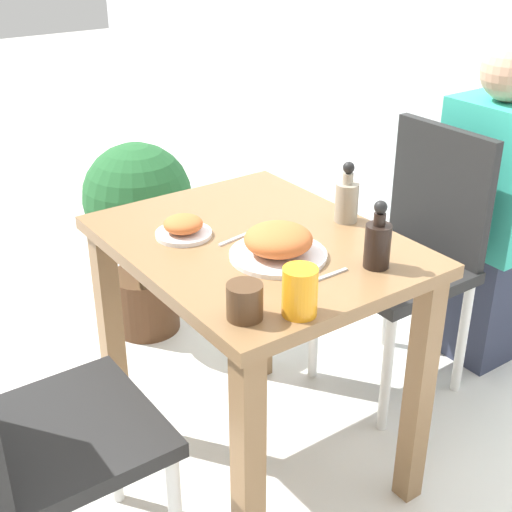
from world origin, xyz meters
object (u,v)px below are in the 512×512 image
sauce_bottle (378,242)px  juice_glass (300,292)px  chair_near (26,425)px  side_plate (183,227)px  person_figure (489,212)px  chair_far (412,247)px  potted_plant_left (139,219)px  food_plate (278,243)px  condiment_bottle (347,199)px  drink_cup (245,301)px

sauce_bottle → juice_glass: bearing=-77.0°
chair_near → side_plate: chair_near is taller
juice_glass → person_figure: person_figure is taller
chair_far → potted_plant_left: size_ratio=1.18×
food_plate → sauce_bottle: (0.18, 0.16, 0.03)m
side_plate → condiment_bottle: 0.45m
juice_glass → chair_near: bearing=-117.9°
sauce_bottle → drink_cup: bearing=-88.2°
drink_cup → chair_near: bearing=-117.9°
sauce_bottle → chair_near: bearing=-104.7°
food_plate → sauce_bottle: size_ratio=1.43×
sauce_bottle → condiment_bottle: (-0.25, 0.12, 0.00)m
chair_near → juice_glass: 0.67m
food_plate → person_figure: size_ratio=0.21×
chair_far → food_plate: size_ratio=3.72×
food_plate → sauce_bottle: bearing=42.7°
drink_cup → condiment_bottle: 0.58m
side_plate → juice_glass: (0.49, 0.00, 0.03)m
drink_cup → condiment_bottle: bearing=116.8°
chair_near → sauce_bottle: bearing=-104.7°
sauce_bottle → person_figure: (-0.32, 0.87, -0.24)m
chair_far → juice_glass: 0.98m
juice_glass → condiment_bottle: size_ratio=0.64×
food_plate → drink_cup: size_ratio=3.07×
sauce_bottle → food_plate: bearing=-137.3°
chair_near → potted_plant_left: size_ratio=1.18×
food_plate → person_figure: 1.06m
food_plate → chair_near: bearing=-93.3°
side_plate → condiment_bottle: bearing=67.5°
drink_cup → condiment_bottle: condiment_bottle is taller
side_plate → person_figure: (0.11, 1.16, -0.20)m
side_plate → drink_cup: bearing=-13.1°
chair_far → person_figure: 0.34m
chair_near → drink_cup: 0.56m
chair_far → sauce_bottle: size_ratio=5.30×
side_plate → potted_plant_left: (-0.76, 0.23, -0.30)m
chair_near → sauce_bottle: (0.22, 0.83, 0.30)m
food_plate → juice_glass: juice_glass is taller
drink_cup → potted_plant_left: drink_cup is taller
side_plate → drink_cup: size_ratio=1.88×
food_plate → person_figure: bearing=97.6°
drink_cup → person_figure: bearing=104.6°
food_plate → sauce_bottle: 0.24m
chair_near → person_figure: 1.70m
drink_cup → sauce_bottle: sauce_bottle is taller
side_plate → person_figure: bearing=84.7°
drink_cup → sauce_bottle: size_ratio=0.46×
sauce_bottle → potted_plant_left: sauce_bottle is taller
chair_far → side_plate: bearing=-94.3°
side_plate → drink_cup: (0.44, -0.10, 0.02)m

